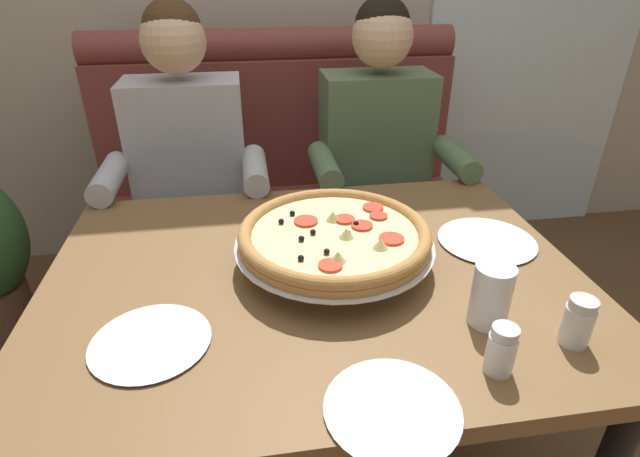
# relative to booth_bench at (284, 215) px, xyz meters

# --- Properties ---
(booth_bench) EXTENTS (1.54, 0.78, 1.13)m
(booth_bench) POSITION_rel_booth_bench_xyz_m (0.00, 0.00, 0.00)
(booth_bench) COLOR brown
(booth_bench) RESTS_ON ground_plane
(dining_table) EXTENTS (1.25, 0.95, 0.73)m
(dining_table) POSITION_rel_booth_bench_xyz_m (0.00, -0.95, 0.25)
(dining_table) COLOR brown
(dining_table) RESTS_ON ground_plane
(diner_left) EXTENTS (0.54, 0.64, 1.27)m
(diner_left) POSITION_rel_booth_bench_xyz_m (-0.35, -0.27, 0.31)
(diner_left) COLOR #2D3342
(diner_left) RESTS_ON ground_plane
(diner_right) EXTENTS (0.54, 0.64, 1.27)m
(diner_right) POSITION_rel_booth_bench_xyz_m (0.35, -0.27, 0.31)
(diner_right) COLOR #2D3342
(diner_right) RESTS_ON ground_plane
(pizza) EXTENTS (0.47, 0.47, 0.11)m
(pizza) POSITION_rel_booth_bench_xyz_m (0.05, -0.92, 0.41)
(pizza) COLOR silver
(pizza) RESTS_ON dining_table
(shaker_pepper_flakes) EXTENTS (0.05, 0.05, 0.10)m
(shaker_pepper_flakes) POSITION_rel_booth_bench_xyz_m (0.28, -1.31, 0.37)
(shaker_pepper_flakes) COLOR white
(shaker_pepper_flakes) RESTS_ON dining_table
(shaker_parmesan) EXTENTS (0.06, 0.06, 0.10)m
(shaker_parmesan) POSITION_rel_booth_bench_xyz_m (0.46, -1.26, 0.37)
(shaker_parmesan) COLOR white
(shaker_parmesan) RESTS_ON dining_table
(plate_near_left) EXTENTS (0.23, 0.23, 0.02)m
(plate_near_left) POSITION_rel_booth_bench_xyz_m (-0.35, -1.14, 0.34)
(plate_near_left) COLOR white
(plate_near_left) RESTS_ON dining_table
(plate_near_right) EXTENTS (0.25, 0.25, 0.02)m
(plate_near_right) POSITION_rel_booth_bench_xyz_m (0.46, -0.87, 0.34)
(plate_near_right) COLOR white
(plate_near_right) RESTS_ON dining_table
(plate_far_side) EXTENTS (0.23, 0.23, 0.02)m
(plate_far_side) POSITION_rel_booth_bench_xyz_m (0.07, -1.37, 0.34)
(plate_far_side) COLOR white
(plate_far_side) RESTS_ON dining_table
(drinking_glass) EXTENTS (0.08, 0.08, 0.13)m
(drinking_glass) POSITION_rel_booth_bench_xyz_m (0.32, -1.18, 0.39)
(drinking_glass) COLOR silver
(drinking_glass) RESTS_ON dining_table
(patio_chair) EXTENTS (0.40, 0.40, 0.86)m
(patio_chair) POSITION_rel_booth_bench_xyz_m (1.21, 1.22, 0.13)
(patio_chair) COLOR black
(patio_chair) RESTS_ON ground_plane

